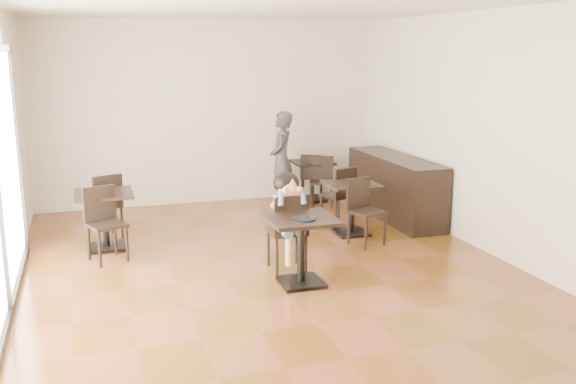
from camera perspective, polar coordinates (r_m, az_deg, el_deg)
name	(u,v)px	position (r m, az deg, el deg)	size (l,w,h in m)	color
floor	(273,273)	(7.94, -1.35, -7.24)	(6.00, 8.00, 0.01)	brown
ceiling	(271,3)	(7.49, -1.48, 16.47)	(6.00, 8.00, 0.01)	silver
wall_back	(208,113)	(11.42, -7.09, 7.01)	(6.00, 0.01, 3.20)	silver
wall_front	(461,238)	(3.95, 15.11, -3.94)	(6.00, 0.01, 3.20)	silver
wall_right	(491,134)	(8.86, 17.63, 4.92)	(0.01, 8.00, 3.20)	silver
child_table	(301,251)	(7.46, 1.17, -5.27)	(0.77, 0.77, 0.81)	black
child_chair	(287,232)	(7.94, -0.11, -3.54)	(0.44, 0.44, 0.97)	black
child	(287,222)	(7.91, -0.11, -2.67)	(0.44, 0.61, 1.23)	slate
plate	(304,219)	(7.26, 1.44, -2.39)	(0.27, 0.27, 0.02)	black
pizza_slice	(292,189)	(7.62, 0.32, 0.23)	(0.28, 0.22, 0.07)	#E4AD74
adult_patron	(282,160)	(11.07, -0.58, 2.90)	(0.60, 0.40, 1.66)	#3B3B41
cafe_table_mid	(351,209)	(9.52, 5.65, -1.49)	(0.73, 0.73, 0.77)	black
cafe_table_left	(105,221)	(9.12, -15.93, -2.46)	(0.76, 0.76, 0.80)	black
cafe_table_back	(312,181)	(11.58, 2.15, 0.98)	(0.68, 0.68, 0.72)	black
chair_mid_a	(337,196)	(9.99, 4.42, -0.33)	(0.42, 0.42, 0.93)	black
chair_mid_b	(367,212)	(9.01, 7.04, -1.82)	(0.42, 0.42, 0.93)	black
chair_left_a	(104,206)	(9.64, -16.07, -1.18)	(0.43, 0.43, 0.96)	black
chair_left_b	(107,225)	(8.57, -15.82, -2.86)	(0.43, 0.43, 0.96)	black
chair_back_a	(312,177)	(11.57, 2.15, 1.34)	(0.39, 0.39, 0.87)	black
chair_back_b	(322,182)	(11.11, 3.01, 0.86)	(0.39, 0.39, 0.87)	black
service_counter	(395,187)	(10.55, 9.45, 0.43)	(0.60, 2.40, 1.00)	black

